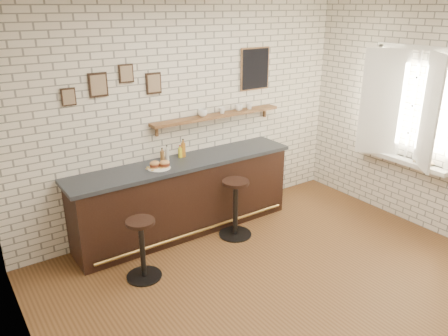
% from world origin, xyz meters
% --- Properties ---
extents(ground, '(5.00, 5.00, 0.00)m').
position_xyz_m(ground, '(0.00, 0.00, 0.00)').
color(ground, brown).
rests_on(ground, ground).
extents(bar_counter, '(3.10, 0.65, 1.01)m').
position_xyz_m(bar_counter, '(-0.27, 1.70, 0.51)').
color(bar_counter, black).
rests_on(bar_counter, ground).
extents(sandwich_plate, '(0.28, 0.28, 0.01)m').
position_xyz_m(sandwich_plate, '(-0.65, 1.64, 1.02)').
color(sandwich_plate, white).
rests_on(sandwich_plate, bar_counter).
extents(ciabatta_sandwich, '(0.25, 0.17, 0.08)m').
position_xyz_m(ciabatta_sandwich, '(-0.64, 1.64, 1.06)').
color(ciabatta_sandwich, tan).
rests_on(ciabatta_sandwich, sandwich_plate).
extents(potato_chips, '(0.26, 0.18, 0.00)m').
position_xyz_m(potato_chips, '(-0.68, 1.64, 1.02)').
color(potato_chips, gold).
rests_on(potato_chips, sandwich_plate).
extents(bitters_bottle_brown, '(0.06, 0.06, 0.18)m').
position_xyz_m(bitters_bottle_brown, '(-0.50, 1.85, 1.08)').
color(bitters_bottle_brown, brown).
rests_on(bitters_bottle_brown, bar_counter).
extents(bitters_bottle_white, '(0.05, 0.05, 0.20)m').
position_xyz_m(bitters_bottle_white, '(-0.43, 1.85, 1.09)').
color(bitters_bottle_white, beige).
rests_on(bitters_bottle_white, bar_counter).
extents(bitters_bottle_amber, '(0.06, 0.06, 0.25)m').
position_xyz_m(bitters_bottle_amber, '(-0.19, 1.85, 1.11)').
color(bitters_bottle_amber, '#AD681B').
rests_on(bitters_bottle_amber, bar_counter).
extents(condiment_bottle_yellow, '(0.05, 0.05, 0.17)m').
position_xyz_m(condiment_bottle_yellow, '(-0.23, 1.85, 1.08)').
color(condiment_bottle_yellow, yellow).
rests_on(condiment_bottle_yellow, bar_counter).
extents(bar_stool_left, '(0.40, 0.40, 0.72)m').
position_xyz_m(bar_stool_left, '(-1.21, 1.01, 0.39)').
color(bar_stool_left, black).
rests_on(bar_stool_left, ground).
extents(bar_stool_right, '(0.44, 0.44, 0.79)m').
position_xyz_m(bar_stool_right, '(0.21, 1.20, 0.42)').
color(bar_stool_right, black).
rests_on(bar_stool_right, ground).
extents(wall_shelf, '(2.00, 0.18, 0.18)m').
position_xyz_m(wall_shelf, '(0.40, 1.90, 1.48)').
color(wall_shelf, brown).
rests_on(wall_shelf, ground).
extents(shelf_cup_a, '(0.17, 0.17, 0.10)m').
position_xyz_m(shelf_cup_a, '(0.16, 1.90, 1.55)').
color(shelf_cup_a, white).
rests_on(shelf_cup_a, wall_shelf).
extents(shelf_cup_b, '(0.12, 0.12, 0.09)m').
position_xyz_m(shelf_cup_b, '(0.47, 1.90, 1.54)').
color(shelf_cup_b, white).
rests_on(shelf_cup_b, wall_shelf).
extents(shelf_cup_c, '(0.13, 0.13, 0.09)m').
position_xyz_m(shelf_cup_c, '(0.76, 1.90, 1.54)').
color(shelf_cup_c, white).
rests_on(shelf_cup_c, wall_shelf).
extents(shelf_cup_d, '(0.11, 0.11, 0.09)m').
position_xyz_m(shelf_cup_d, '(0.95, 1.90, 1.54)').
color(shelf_cup_d, white).
rests_on(shelf_cup_d, wall_shelf).
extents(back_wall_decor, '(2.96, 0.02, 0.56)m').
position_xyz_m(back_wall_decor, '(0.23, 1.98, 2.05)').
color(back_wall_decor, black).
rests_on(back_wall_decor, ground).
extents(window_sill, '(0.20, 1.35, 0.06)m').
position_xyz_m(window_sill, '(2.40, 0.30, 0.90)').
color(window_sill, white).
rests_on(window_sill, ground).
extents(casement_window, '(0.40, 1.30, 1.56)m').
position_xyz_m(casement_window, '(2.36, 0.30, 1.65)').
color(casement_window, white).
rests_on(casement_window, ground).
extents(book_lower, '(0.21, 0.24, 0.02)m').
position_xyz_m(book_lower, '(2.38, 0.01, 0.94)').
color(book_lower, tan).
rests_on(book_lower, window_sill).
extents(book_upper, '(0.26, 0.27, 0.02)m').
position_xyz_m(book_upper, '(2.38, 0.02, 0.96)').
color(book_upper, tan).
rests_on(book_upper, book_lower).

